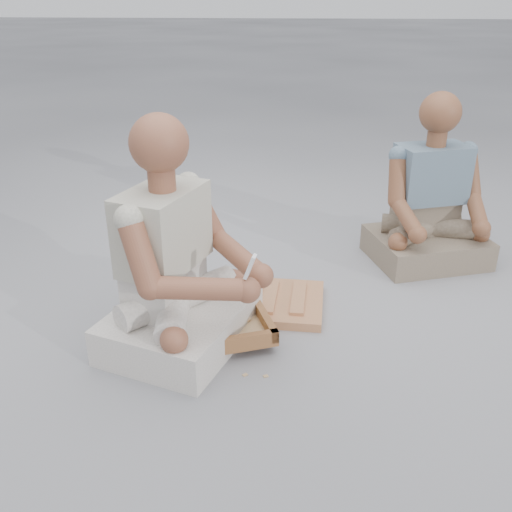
# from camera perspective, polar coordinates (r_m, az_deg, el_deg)

# --- Properties ---
(ground) EXTENTS (60.00, 60.00, 0.00)m
(ground) POSITION_cam_1_polar(r_m,az_deg,el_deg) (2.58, 0.09, -7.44)
(ground) COLOR gray
(ground) RESTS_ON ground
(carved_panel) EXTENTS (0.66, 0.46, 0.04)m
(carved_panel) POSITION_cam_1_polar(r_m,az_deg,el_deg) (2.77, 0.06, -4.53)
(carved_panel) COLOR #9E633D
(carved_panel) RESTS_ON ground
(tool_tray) EXTENTS (0.65, 0.59, 0.07)m
(tool_tray) POSITION_cam_1_polar(r_m,az_deg,el_deg) (2.51, -5.06, -6.83)
(tool_tray) COLOR brown
(tool_tray) RESTS_ON carved_panel
(chisel_0) EXTENTS (0.15, 0.18, 0.02)m
(chisel_0) POSITION_cam_1_polar(r_m,az_deg,el_deg) (2.40, -4.89, -8.32)
(chisel_0) COLOR silver
(chisel_0) RESTS_ON tool_tray
(chisel_1) EXTENTS (0.20, 0.12, 0.02)m
(chisel_1) POSITION_cam_1_polar(r_m,az_deg,el_deg) (2.47, -4.71, -6.93)
(chisel_1) COLOR silver
(chisel_1) RESTS_ON tool_tray
(chisel_2) EXTENTS (0.16, 0.18, 0.02)m
(chisel_2) POSITION_cam_1_polar(r_m,az_deg,el_deg) (2.47, -6.64, -6.98)
(chisel_2) COLOR silver
(chisel_2) RESTS_ON tool_tray
(chisel_3) EXTENTS (0.22, 0.03, 0.02)m
(chisel_3) POSITION_cam_1_polar(r_m,az_deg,el_deg) (2.59, -4.07, -5.33)
(chisel_3) COLOR silver
(chisel_3) RESTS_ON tool_tray
(chisel_4) EXTENTS (0.15, 0.18, 0.02)m
(chisel_4) POSITION_cam_1_polar(r_m,az_deg,el_deg) (2.48, -6.35, -6.97)
(chisel_4) COLOR silver
(chisel_4) RESTS_ON tool_tray
(chisel_5) EXTENTS (0.13, 0.20, 0.02)m
(chisel_5) POSITION_cam_1_polar(r_m,az_deg,el_deg) (2.58, -6.01, -5.49)
(chisel_5) COLOR silver
(chisel_5) RESTS_ON tool_tray
(chisel_6) EXTENTS (0.06, 0.22, 0.02)m
(chisel_6) POSITION_cam_1_polar(r_m,az_deg,el_deg) (2.60, -4.32, -5.42)
(chisel_6) COLOR silver
(chisel_6) RESTS_ON tool_tray
(chisel_7) EXTENTS (0.09, 0.21, 0.02)m
(chisel_7) POSITION_cam_1_polar(r_m,az_deg,el_deg) (2.39, -7.94, -8.37)
(chisel_7) COLOR silver
(chisel_7) RESTS_ON tool_tray
(chisel_8) EXTENTS (0.11, 0.21, 0.02)m
(chisel_8) POSITION_cam_1_polar(r_m,az_deg,el_deg) (2.65, -5.56, -4.88)
(chisel_8) COLOR silver
(chisel_8) RESTS_ON tool_tray
(chisel_9) EXTENTS (0.22, 0.03, 0.02)m
(chisel_9) POSITION_cam_1_polar(r_m,az_deg,el_deg) (2.58, -4.18, -5.33)
(chisel_9) COLOR silver
(chisel_9) RESTS_ON tool_tray
(chisel_10) EXTENTS (0.15, 0.19, 0.02)m
(chisel_10) POSITION_cam_1_polar(r_m,az_deg,el_deg) (2.49, -1.55, -6.79)
(chisel_10) COLOR silver
(chisel_10) RESTS_ON tool_tray
(chisel_11) EXTENTS (0.15, 0.18, 0.02)m
(chisel_11) POSITION_cam_1_polar(r_m,az_deg,el_deg) (2.63, -2.24, -4.72)
(chisel_11) COLOR silver
(chisel_11) RESTS_ON tool_tray
(wood_chip_0) EXTENTS (0.02, 0.02, 0.00)m
(wood_chip_0) POSITION_cam_1_polar(r_m,az_deg,el_deg) (2.88, -6.53, -3.87)
(wood_chip_0) COLOR tan
(wood_chip_0) RESTS_ON ground
(wood_chip_1) EXTENTS (0.02, 0.02, 0.00)m
(wood_chip_1) POSITION_cam_1_polar(r_m,az_deg,el_deg) (2.60, -7.27, -7.43)
(wood_chip_1) COLOR tan
(wood_chip_1) RESTS_ON ground
(wood_chip_2) EXTENTS (0.02, 0.02, 0.00)m
(wood_chip_2) POSITION_cam_1_polar(r_m,az_deg,el_deg) (2.48, -7.88, -9.19)
(wood_chip_2) COLOR tan
(wood_chip_2) RESTS_ON ground
(wood_chip_3) EXTENTS (0.02, 0.02, 0.00)m
(wood_chip_3) POSITION_cam_1_polar(r_m,az_deg,el_deg) (2.57, -11.08, -8.02)
(wood_chip_3) COLOR tan
(wood_chip_3) RESTS_ON ground
(wood_chip_4) EXTENTS (0.02, 0.02, 0.00)m
(wood_chip_4) POSITION_cam_1_polar(r_m,az_deg,el_deg) (2.88, -7.44, -3.95)
(wood_chip_4) COLOR tan
(wood_chip_4) RESTS_ON ground
(wood_chip_5) EXTENTS (0.02, 0.02, 0.00)m
(wood_chip_5) POSITION_cam_1_polar(r_m,az_deg,el_deg) (2.30, 0.98, -11.92)
(wood_chip_5) COLOR tan
(wood_chip_5) RESTS_ON ground
(wood_chip_6) EXTENTS (0.02, 0.02, 0.00)m
(wood_chip_6) POSITION_cam_1_polar(r_m,az_deg,el_deg) (2.31, -1.10, -11.80)
(wood_chip_6) COLOR tan
(wood_chip_6) RESTS_ON ground
(wood_chip_7) EXTENTS (0.02, 0.02, 0.00)m
(wood_chip_7) POSITION_cam_1_polar(r_m,az_deg,el_deg) (2.64, -9.40, -6.91)
(wood_chip_7) COLOR tan
(wood_chip_7) RESTS_ON ground
(wood_chip_8) EXTENTS (0.02, 0.02, 0.00)m
(wood_chip_8) POSITION_cam_1_polar(r_m,az_deg,el_deg) (2.57, -12.19, -8.23)
(wood_chip_8) COLOR tan
(wood_chip_8) RESTS_ON ground
(wood_chip_9) EXTENTS (0.02, 0.02, 0.00)m
(wood_chip_9) POSITION_cam_1_polar(r_m,az_deg,el_deg) (2.86, -4.29, -3.98)
(wood_chip_9) COLOR tan
(wood_chip_9) RESTS_ON ground
(wood_chip_10) EXTENTS (0.02, 0.02, 0.00)m
(wood_chip_10) POSITION_cam_1_polar(r_m,az_deg,el_deg) (2.53, -13.02, -8.90)
(wood_chip_10) COLOR tan
(wood_chip_10) RESTS_ON ground
(craftsman) EXTENTS (0.74, 0.76, 0.98)m
(craftsman) POSITION_cam_1_polar(r_m,az_deg,el_deg) (2.37, -7.97, -1.59)
(craftsman) COLOR silver
(craftsman) RESTS_ON ground
(companion) EXTENTS (0.71, 0.63, 0.92)m
(companion) POSITION_cam_1_polar(r_m,az_deg,el_deg) (3.27, 17.02, 4.66)
(companion) COLOR #7D6E5A
(companion) RESTS_ON ground
(mobile_phone) EXTENTS (0.05, 0.05, 0.10)m
(mobile_phone) POSITION_cam_1_polar(r_m,az_deg,el_deg) (2.11, -0.59, -1.05)
(mobile_phone) COLOR silver
(mobile_phone) RESTS_ON craftsman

